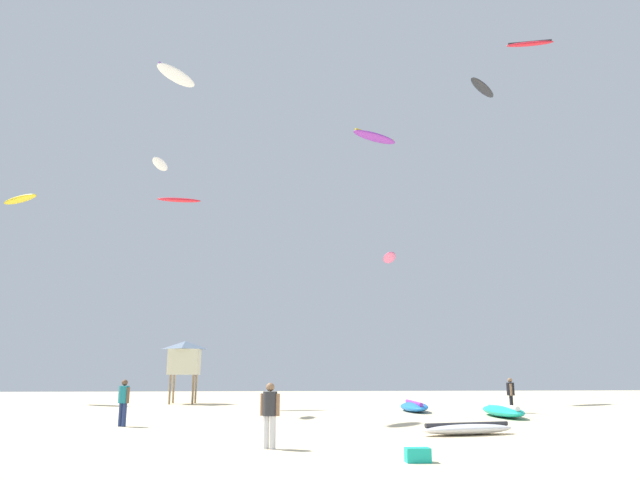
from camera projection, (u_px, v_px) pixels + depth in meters
person_foreground at (270, 410)px, 16.10m from camera, size 0.53×0.39×1.73m
person_midground at (511, 392)px, 30.73m from camera, size 0.40×0.56×1.76m
person_left at (124, 399)px, 22.80m from camera, size 0.49×0.40×1.75m
kite_grounded_near at (503, 411)px, 27.68m from camera, size 1.78×4.99×0.57m
kite_grounded_mid at (467, 429)px, 19.51m from camera, size 3.46×1.68×0.42m
kite_grounded_far at (414, 406)px, 31.63m from camera, size 1.51×4.54×0.57m
lifeguard_tower at (185, 357)px, 40.24m from camera, size 2.30×2.30×4.15m
cooler_box at (418, 455)px, 13.50m from camera, size 0.56×0.36×0.32m
kite_aloft_0 at (160, 164)px, 33.84m from camera, size 0.93×2.15×0.53m
kite_aloft_1 at (389, 258)px, 40.58m from camera, size 1.77×3.43×0.70m
kite_aloft_2 at (176, 75)px, 32.26m from camera, size 2.29×2.84×0.63m
kite_aloft_3 at (20, 199)px, 44.58m from camera, size 3.97×3.63×0.64m
kite_aloft_4 at (530, 44)px, 33.14m from camera, size 2.65×1.37×0.54m
kite_aloft_5 at (179, 200)px, 38.94m from camera, size 2.89×1.13×0.42m
kite_aloft_6 at (482, 88)px, 51.59m from camera, size 3.87×4.28×0.83m
kite_aloft_7 at (375, 137)px, 48.37m from camera, size 4.41×3.38×0.53m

